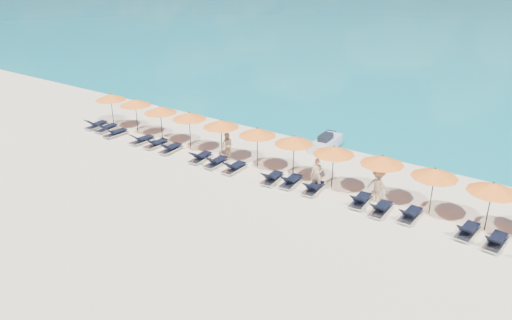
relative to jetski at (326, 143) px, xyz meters
The scene contains 34 objects.
ground 9.33m from the jetski, 94.72° to the right, with size 1400.00×1400.00×0.00m, color beige.
headland_small 572.07m from the jetski, 105.31° to the left, with size 162.00×126.00×85.50m.
jetski is the anchor object (origin of this frame).
beachgoer_a 5.75m from the jetski, 66.96° to the right, with size 0.60×0.39×1.64m, color tan.
beachgoer_b 6.10m from the jetski, 131.60° to the right, with size 0.73×0.42×1.50m, color tan.
beachgoer_c 7.16m from the jetski, 42.28° to the right, with size 1.09×0.51×1.69m, color tan.
umbrella_0 14.99m from the jetski, 162.47° to the right, with size 2.10×2.10×2.28m.
umbrella_1 12.75m from the jetski, 159.59° to the right, with size 2.10×2.10×2.28m.
umbrella_2 10.51m from the jetski, 153.33° to the right, with size 2.10×2.10×2.28m.
umbrella_3 8.46m from the jetski, 146.68° to the right, with size 2.10×2.10×2.28m.
umbrella_4 6.59m from the jetski, 133.84° to the right, with size 2.10×2.10×2.28m.
umbrella_5 5.22m from the jetski, 112.43° to the right, with size 2.10×2.10×2.28m.
umbrella_6 4.82m from the jetski, 84.79° to the right, with size 2.10×2.10×2.28m.
umbrella_7 5.65m from the jetski, 58.96° to the right, with size 2.10×2.10×2.28m.
umbrella_8 7.06m from the jetski, 40.38° to the right, with size 2.10×2.10×2.28m.
umbrella_9 9.09m from the jetski, 30.33° to the right, with size 2.10×2.10×2.28m.
umbrella_10 11.28m from the jetski, 24.55° to the right, with size 2.10×2.10×2.28m.
lounger_0 15.72m from the jetski, 159.27° to the right, with size 0.77×1.75×0.66m.
lounger_1 14.72m from the jetski, 157.62° to the right, with size 0.79×1.75×0.66m.
lounger_2 13.67m from the jetski, 154.34° to the right, with size 0.70×1.73×0.66m.
lounger_3 11.52m from the jetski, 149.65° to the right, with size 0.74×1.74×0.66m.
lounger_4 10.45m from the jetski, 146.40° to the right, with size 0.76×1.75×0.66m.
lounger_5 9.43m from the jetski, 141.62° to the right, with size 0.74×1.74×0.66m.
lounger_6 7.71m from the jetski, 130.34° to the right, with size 0.79×1.76×0.66m.
lounger_7 7.03m from the jetski, 122.78° to the right, with size 0.67×1.72×0.66m.
lounger_8 6.43m from the jetski, 112.84° to the right, with size 0.67×1.72×0.66m.
lounger_9 5.88m from the jetski, 90.40° to the right, with size 0.79×1.75×0.66m.
lounger_10 5.73m from the jetski, 80.19° to the right, with size 0.75×1.74×0.66m.
lounger_11 6.12m from the jetski, 67.85° to the right, with size 0.77×1.75×0.66m.
lounger_12 7.35m from the jetski, 49.33° to the right, with size 0.74×1.74×0.66m.
lounger_13 8.30m from the jetski, 44.58° to the right, with size 0.66×1.71×0.66m.
lounger_14 9.11m from the jetski, 37.79° to the right, with size 0.69×1.72×0.66m.
lounger_15 11.14m from the jetski, 29.92° to the right, with size 0.77×1.75×0.66m.
lounger_16 12.24m from the jetski, 28.08° to the right, with size 0.75×1.74×0.66m.
Camera 1 is at (13.76, -16.29, 10.97)m, focal length 35.00 mm.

